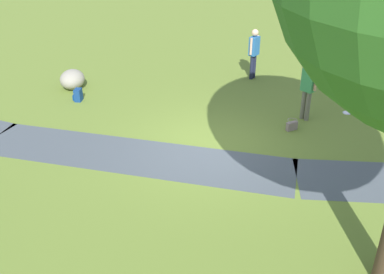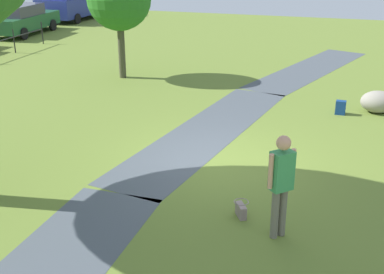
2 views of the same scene
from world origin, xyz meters
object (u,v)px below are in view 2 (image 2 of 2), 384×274
(woman_with_handbag, at_px, (281,179))
(handbag_on_grass, at_px, (241,210))
(backpack_by_boulder, at_px, (341,108))
(parked_hatchback_blue, at_px, (22,19))
(lawn_boulder, at_px, (378,102))

(woman_with_handbag, height_order, handbag_on_grass, woman_with_handbag)
(backpack_by_boulder, xyz_separation_m, parked_hatchback_blue, (8.64, 16.57, 0.62))
(handbag_on_grass, distance_m, backpack_by_boulder, 6.69)
(woman_with_handbag, bearing_deg, backpack_by_boulder, -6.42)
(lawn_boulder, height_order, parked_hatchback_blue, parked_hatchback_blue)
(parked_hatchback_blue, bearing_deg, handbag_on_grass, -135.18)
(lawn_boulder, distance_m, woman_with_handbag, 7.70)
(handbag_on_grass, bearing_deg, backpack_by_boulder, -13.02)
(backpack_by_boulder, bearing_deg, lawn_boulder, -64.46)
(woman_with_handbag, xyz_separation_m, parked_hatchback_blue, (15.60, 15.78, -0.26))
(lawn_boulder, relative_size, woman_with_handbag, 0.61)
(lawn_boulder, relative_size, handbag_on_grass, 2.96)
(lawn_boulder, bearing_deg, parked_hatchback_blue, 65.15)
(handbag_on_grass, relative_size, backpack_by_boulder, 0.93)
(lawn_boulder, bearing_deg, woman_with_handbag, 166.36)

